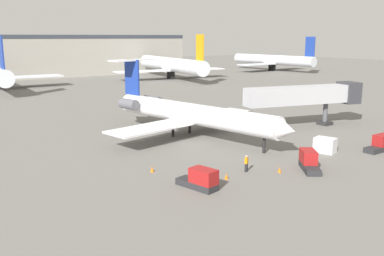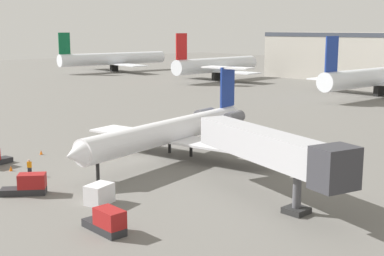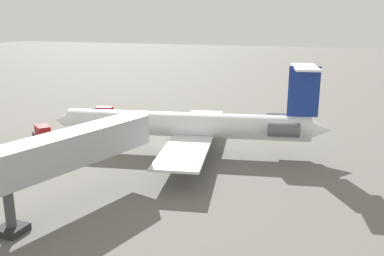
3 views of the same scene
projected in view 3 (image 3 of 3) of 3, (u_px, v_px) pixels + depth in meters
The scene contains 10 objects.
ground_plane at pixel (177, 147), 48.24m from camera, with size 400.00×400.00×0.10m, color #66635E.
regional_jet at pixel (193, 124), 45.55m from camera, with size 24.33×31.02×9.82m.
jet_bridge at pixel (42, 158), 29.92m from camera, with size 18.79×7.38×6.36m.
ground_crew_marshaller at pixel (89, 125), 55.10m from camera, with size 0.48×0.43×1.69m.
baggage_tug_lead at pixel (107, 114), 61.53m from camera, with size 2.23×4.21×1.90m.
baggage_tug_spare at pixel (42, 133), 50.85m from camera, with size 3.50×4.05×1.90m.
cargo_container_uld at pixel (25, 152), 43.76m from camera, with size 2.24×2.69×1.72m.
traffic_cone_near at pixel (150, 119), 60.52m from camera, with size 0.36×0.36×0.55m.
traffic_cone_mid at pixel (65, 132), 53.63m from camera, with size 0.36×0.36×0.55m.
traffic_cone_far at pixel (98, 123), 58.23m from camera, with size 0.36×0.36×0.55m.
Camera 3 is at (42.61, 17.66, 14.36)m, focal length 38.53 mm.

